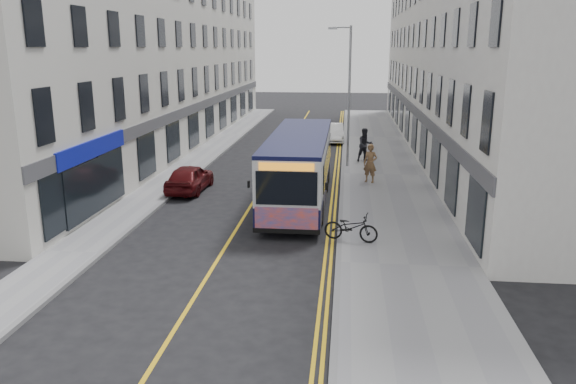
% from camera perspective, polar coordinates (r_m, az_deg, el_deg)
% --- Properties ---
extents(ground, '(140.00, 140.00, 0.00)m').
position_cam_1_polar(ground, '(19.96, -6.42, -5.65)').
color(ground, black).
rests_on(ground, ground).
extents(pavement_east, '(4.50, 64.00, 0.12)m').
position_cam_1_polar(pavement_east, '(31.11, 9.71, 1.70)').
color(pavement_east, gray).
rests_on(pavement_east, ground).
extents(pavement_west, '(2.00, 64.00, 0.12)m').
position_cam_1_polar(pavement_west, '(32.36, -10.59, 2.15)').
color(pavement_west, gray).
rests_on(pavement_west, ground).
extents(kerb_east, '(0.18, 64.00, 0.13)m').
position_cam_1_polar(kerb_east, '(31.03, 5.57, 1.82)').
color(kerb_east, slate).
rests_on(kerb_east, ground).
extents(kerb_west, '(0.18, 64.00, 0.13)m').
position_cam_1_polar(kerb_west, '(32.09, -8.88, 2.13)').
color(kerb_west, slate).
rests_on(kerb_west, ground).
extents(road_centre_line, '(0.12, 64.00, 0.01)m').
position_cam_1_polar(road_centre_line, '(31.32, -1.78, 1.88)').
color(road_centre_line, yellow).
rests_on(road_centre_line, ground).
extents(road_dbl_yellow_inner, '(0.10, 64.00, 0.01)m').
position_cam_1_polar(road_dbl_yellow_inner, '(31.05, 4.73, 1.73)').
color(road_dbl_yellow_inner, yellow).
rests_on(road_dbl_yellow_inner, ground).
extents(road_dbl_yellow_outer, '(0.10, 64.00, 0.01)m').
position_cam_1_polar(road_dbl_yellow_outer, '(31.05, 5.10, 1.72)').
color(road_dbl_yellow_outer, yellow).
rests_on(road_dbl_yellow_outer, ground).
extents(terrace_east, '(6.00, 46.00, 13.00)m').
position_cam_1_polar(terrace_east, '(39.97, 17.06, 13.40)').
color(terrace_east, silver).
rests_on(terrace_east, ground).
extents(terrace_west, '(6.00, 46.00, 13.00)m').
position_cam_1_polar(terrace_west, '(41.43, -12.90, 13.68)').
color(terrace_west, beige).
rests_on(terrace_west, ground).
extents(streetlamp, '(1.32, 0.18, 8.00)m').
position_cam_1_polar(streetlamp, '(32.38, 6.10, 10.07)').
color(streetlamp, '#999CA1').
rests_on(streetlamp, ground).
extents(city_bus, '(2.52, 10.79, 3.13)m').
position_cam_1_polar(city_bus, '(25.14, 1.15, 2.73)').
color(city_bus, black).
rests_on(city_bus, ground).
extents(bicycle, '(2.06, 1.12, 1.02)m').
position_cam_1_polar(bicycle, '(20.14, 6.42, -3.56)').
color(bicycle, black).
rests_on(bicycle, pavement_east).
extents(pedestrian_near, '(0.84, 0.70, 1.97)m').
position_cam_1_polar(pedestrian_near, '(28.90, 8.36, 2.90)').
color(pedestrian_near, brown).
rests_on(pedestrian_near, pavement_east).
extents(pedestrian_far, '(1.18, 1.06, 2.00)m').
position_cam_1_polar(pedestrian_far, '(34.32, 7.84, 4.77)').
color(pedestrian_far, black).
rests_on(pedestrian_far, pavement_east).
extents(car_white, '(1.64, 4.09, 1.32)m').
position_cam_1_polar(car_white, '(42.12, 4.65, 6.02)').
color(car_white, white).
rests_on(car_white, ground).
extents(car_maroon, '(1.72, 3.98, 1.34)m').
position_cam_1_polar(car_maroon, '(27.76, -9.96, 1.43)').
color(car_maroon, '#4F0D0F').
rests_on(car_maroon, ground).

